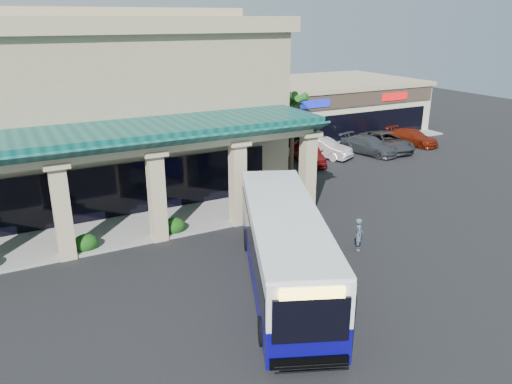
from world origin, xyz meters
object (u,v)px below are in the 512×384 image
transit_bus (284,249)px  car_extra (412,137)px  car_silver (309,152)px  car_gray (386,141)px  car_red (369,145)px  car_white (323,148)px  pedestrian (359,234)px

transit_bus → car_extra: 28.09m
car_silver → car_gray: size_ratio=0.88×
transit_bus → car_gray: transit_bus is taller
transit_bus → car_silver: transit_bus is taller
car_red → car_extra: car_red is taller
transit_bus → car_red: size_ratio=2.36×
car_silver → car_extra: bearing=23.8°
car_white → car_red: (3.96, -0.93, -0.03)m
car_gray → car_red: bearing=-169.1°
car_white → car_red: 4.07m
transit_bus → car_red: bearing=64.1°
car_silver → pedestrian: bearing=-93.9°
car_silver → car_red: (5.98, -0.04, -0.10)m
transit_bus → car_extra: transit_bus is taller
car_extra → car_white: bearing=165.5°
car_white → car_extra: bearing=-25.8°
transit_bus → car_white: (13.49, 16.34, -0.92)m
transit_bus → car_white: size_ratio=2.57×
transit_bus → car_white: transit_bus is taller
car_white → transit_bus: bearing=-154.0°
car_silver → car_red: size_ratio=0.96×
transit_bus → car_white: 21.21m
pedestrian → car_extra: bearing=-19.5°
pedestrian → car_silver: bearing=6.5°
pedestrian → car_gray: 20.40m
car_red → car_extra: bearing=-8.2°
transit_bus → pedestrian: 5.26m
car_red → car_gray: 2.08m
car_gray → car_extra: 3.50m
pedestrian → car_silver: (6.44, 14.18, 0.03)m
car_gray → car_extra: (3.47, 0.47, -0.09)m
transit_bus → car_extra: (22.99, 16.11, -1.01)m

